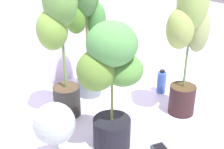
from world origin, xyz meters
name	(u,v)px	position (x,y,z in m)	size (l,w,h in m)	color
ground_plane	(132,121)	(0.00, 0.00, 0.00)	(8.00, 8.00, 0.00)	silver
potted_plant_back_center	(87,26)	(0.00, 0.50, 0.56)	(0.32, 0.26, 0.96)	slate
potted_plant_back_left	(59,36)	(-0.30, 0.37, 0.58)	(0.31, 0.28, 0.95)	#282724
potted_plant_front_left	(111,74)	(-0.27, -0.10, 0.47)	(0.46, 0.35, 0.76)	black
potted_plant_front_right	(189,32)	(0.34, -0.13, 0.60)	(0.33, 0.24, 1.00)	#301C1D
hygrometer_box	(160,149)	(-0.08, -0.33, 0.01)	(0.10, 0.10, 0.03)	#283841
floor_fan	(55,127)	(-0.62, -0.08, 0.27)	(0.28, 0.28, 0.40)	black
nutrient_bottle	(161,82)	(0.47, 0.16, 0.09)	(0.07, 0.07, 0.19)	#3E5EC0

